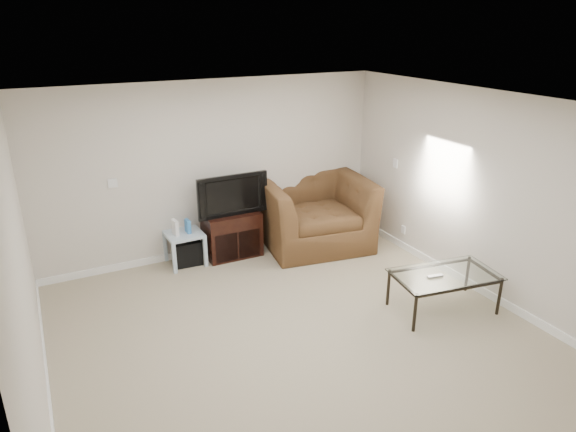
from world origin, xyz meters
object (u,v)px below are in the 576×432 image
tv_stand (231,233)px  recliner (315,201)px  subwoofer (187,252)px  coffee_table (443,292)px  side_table (185,248)px  television (230,193)px

tv_stand → recliner: recliner is taller
subwoofer → coffee_table: size_ratio=0.30×
side_table → recliner: bearing=-6.7°
recliner → coffee_table: recliner is taller
side_table → recliner: (1.96, -0.23, 0.45)m
subwoofer → recliner: recliner is taller
coffee_table → recliner: bearing=99.5°
tv_stand → subwoofer: 0.69m
recliner → subwoofer: bearing=-178.9°
side_table → television: bearing=-2.7°
side_table → tv_stand: bearing=0.0°
subwoofer → coffee_table: coffee_table is taller
tv_stand → side_table: 0.70m
tv_stand → recliner: size_ratio=0.50×
side_table → subwoofer: side_table is taller
television → recliner: (1.26, -0.20, -0.26)m
tv_stand → television: television is taller
subwoofer → coffee_table: (2.33, -2.61, 0.07)m
side_table → subwoofer: bearing=35.3°
side_table → subwoofer: (0.03, 0.02, -0.07)m
television → subwoofer: (-0.67, 0.05, -0.78)m
tv_stand → television: (-0.00, -0.03, 0.62)m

